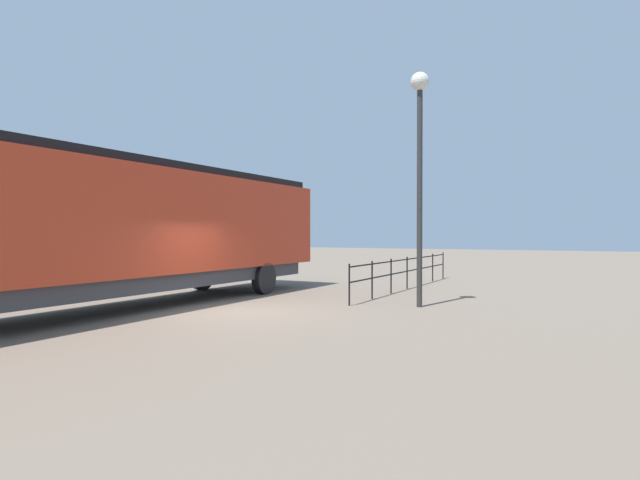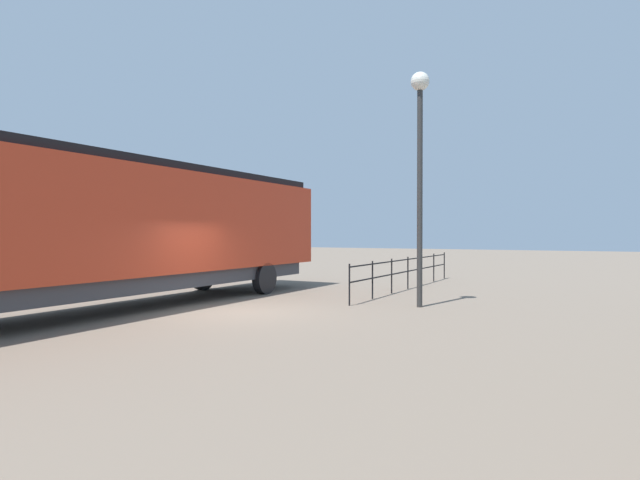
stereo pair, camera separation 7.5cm
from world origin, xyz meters
TOP-DOWN VIEW (x-y plane):
  - ground_plane at (0.00, 0.00)m, footprint 120.00×120.00m
  - locomotive at (-3.17, -1.11)m, footprint 3.10×17.12m
  - lamp_post at (4.02, 3.26)m, footprint 0.54×0.54m
  - platform_fence at (2.11, 7.87)m, footprint 0.05×10.63m

SIDE VIEW (x-z plane):
  - ground_plane at x=0.00m, z-range 0.00..0.00m
  - platform_fence at x=2.11m, z-range 0.18..1.41m
  - locomotive at x=-3.17m, z-range 0.26..4.40m
  - lamp_post at x=4.02m, z-range 1.40..8.15m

